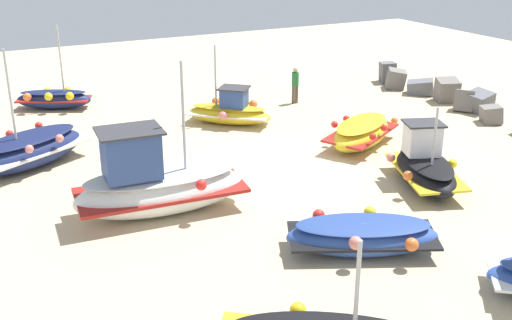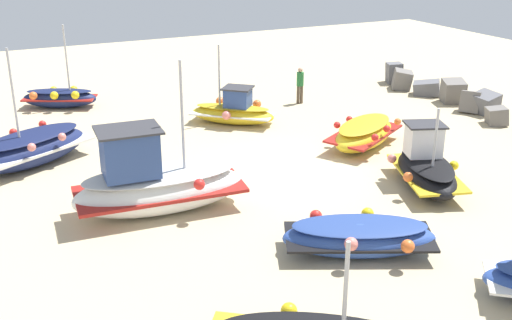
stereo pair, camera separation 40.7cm
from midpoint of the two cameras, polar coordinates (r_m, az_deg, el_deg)
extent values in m
plane|color=#C6B289|center=(21.15, 3.58, -0.71)|extent=(51.87, 51.87, 0.00)
ellipsoid|color=navy|center=(22.45, -19.34, 0.90)|extent=(3.50, 4.55, 1.13)
cube|color=white|center=(22.43, -19.35, 1.03)|extent=(3.46, 4.43, 0.12)
ellipsoid|color=#151E45|center=(22.30, -19.48, 2.01)|extent=(3.06, 4.00, 0.20)
cylinder|color=#B7B7BC|center=(21.67, -20.81, 5.68)|extent=(0.08, 0.08, 2.98)
sphere|color=#EA7F75|center=(21.24, -19.29, 1.10)|extent=(0.27, 0.27, 0.27)
sphere|color=red|center=(23.07, -20.83, 2.37)|extent=(0.27, 0.27, 0.27)
sphere|color=#EA7F75|center=(21.88, -16.79, 2.04)|extent=(0.27, 0.27, 0.27)
sphere|color=red|center=(23.70, -18.46, 3.12)|extent=(0.27, 0.27, 0.27)
ellipsoid|color=white|center=(17.93, -8.06, -2.84)|extent=(2.18, 5.06, 1.34)
cube|color=maroon|center=(17.91, -8.07, -2.66)|extent=(2.16, 4.87, 0.22)
ellipsoid|color=beige|center=(17.73, -8.14, -1.31)|extent=(1.86, 4.45, 0.30)
cube|color=#2D4784|center=(17.32, -10.80, 0.61)|extent=(1.29, 1.58, 1.28)
cube|color=#333338|center=(17.11, -10.95, 2.72)|extent=(1.50, 1.83, 0.06)
cylinder|color=#B7B7BC|center=(17.35, -6.09, 4.06)|extent=(0.08, 0.08, 3.10)
sphere|color=red|center=(17.07, -4.52, -2.23)|extent=(0.31, 0.31, 0.31)
sphere|color=orange|center=(18.50, -11.47, -0.72)|extent=(0.31, 0.31, 0.31)
ellipsoid|color=gold|center=(25.69, -1.69, 4.15)|extent=(3.34, 3.51, 0.83)
cube|color=white|center=(25.68, -1.69, 4.23)|extent=(3.25, 3.41, 0.14)
ellipsoid|color=gold|center=(25.60, -1.70, 4.83)|extent=(2.91, 3.07, 0.19)
cube|color=#2D4784|center=(25.42, -1.21, 5.73)|extent=(1.33, 1.33, 0.74)
cube|color=#333338|center=(25.32, -1.22, 6.60)|extent=(1.54, 1.55, 0.06)
cylinder|color=#B7B7BC|center=(25.44, -2.92, 7.73)|extent=(0.08, 0.08, 2.47)
sphere|color=orange|center=(26.58, -2.87, 5.39)|extent=(0.36, 0.36, 0.36)
sphere|color=#EA7F75|center=(24.90, -2.25, 4.10)|extent=(0.36, 0.36, 0.36)
sphere|color=orange|center=(26.12, 0.54, 5.13)|extent=(0.36, 0.36, 0.36)
ellipsoid|color=gold|center=(23.35, 10.33, 2.31)|extent=(3.17, 3.93, 0.98)
cube|color=maroon|center=(23.34, 10.34, 2.41)|extent=(3.12, 3.82, 0.13)
ellipsoid|color=gold|center=(23.23, 10.39, 3.22)|extent=(2.77, 3.45, 0.19)
sphere|color=orange|center=(23.84, 13.29, 3.42)|extent=(0.26, 0.26, 0.26)
sphere|color=red|center=(24.04, 9.00, 3.68)|extent=(0.26, 0.26, 0.26)
sphere|color=red|center=(22.92, 12.36, 2.80)|extent=(0.26, 0.26, 0.26)
sphere|color=red|center=(23.14, 7.91, 3.18)|extent=(0.26, 0.26, 0.26)
sphere|color=red|center=(22.03, 11.33, 2.03)|extent=(0.26, 0.26, 0.26)
ellipsoid|color=#2D4C9E|center=(15.91, 10.12, -7.05)|extent=(2.92, 4.07, 0.91)
cube|color=black|center=(15.89, 10.13, -6.92)|extent=(2.85, 3.93, 0.17)
ellipsoid|color=navy|center=(15.75, 10.20, -5.96)|extent=(2.53, 3.56, 0.22)
sphere|color=red|center=(16.37, 6.20, -5.11)|extent=(0.33, 0.33, 0.33)
sphere|color=#EA7F75|center=(15.02, 9.46, -7.59)|extent=(0.33, 0.33, 0.33)
sphere|color=yellow|center=(16.55, 10.85, -4.84)|extent=(0.33, 0.33, 0.33)
sphere|color=orange|center=(15.33, 14.44, -7.64)|extent=(0.33, 0.33, 0.33)
ellipsoid|color=black|center=(20.19, 15.83, -1.23)|extent=(3.87, 2.71, 0.94)
cube|color=gold|center=(20.18, 15.84, -1.12)|extent=(3.74, 2.68, 0.13)
ellipsoid|color=black|center=(20.06, 15.93, -0.26)|extent=(3.39, 2.36, 0.19)
cube|color=white|center=(20.31, 15.62, 1.73)|extent=(1.15, 1.26, 0.99)
cube|color=#333338|center=(20.15, 15.76, 3.14)|extent=(1.34, 1.46, 0.06)
cylinder|color=#B7B7BC|center=(19.33, 16.67, 1.95)|extent=(0.08, 0.08, 1.82)
sphere|color=orange|center=(19.09, 14.31, -1.52)|extent=(0.30, 0.30, 0.30)
sphere|color=yellow|center=(20.41, 18.17, -0.48)|extent=(0.30, 0.30, 0.30)
sphere|color=#EA7F75|center=(20.57, 12.87, 0.13)|extent=(0.30, 0.30, 0.30)
cylinder|color=#B7B7BC|center=(10.94, 9.26, -11.81)|extent=(0.08, 0.08, 1.93)
sphere|color=yellow|center=(12.47, 3.99, -13.58)|extent=(0.33, 0.33, 0.33)
ellipsoid|color=navy|center=(29.25, -17.10, 5.37)|extent=(2.43, 3.42, 0.81)
cube|color=maroon|center=(29.24, -17.11, 5.45)|extent=(2.41, 3.32, 0.07)
ellipsoid|color=#151E45|center=(29.17, -17.17, 6.01)|extent=(2.14, 3.01, 0.13)
cylinder|color=#B7B7BC|center=(28.70, -16.55, 8.94)|extent=(0.08, 0.08, 2.87)
sphere|color=yellow|center=(28.26, -15.79, 5.73)|extent=(0.35, 0.35, 0.35)
sphere|color=yellow|center=(29.71, -15.93, 6.20)|extent=(0.35, 0.35, 0.35)
sphere|color=yellow|center=(28.52, -17.56, 5.64)|extent=(0.35, 0.35, 0.35)
sphere|color=yellow|center=(29.98, -17.61, 6.10)|extent=(0.35, 0.35, 0.35)
sphere|color=orange|center=(28.81, -19.30, 5.56)|extent=(0.35, 0.35, 0.35)
cylinder|color=brown|center=(28.74, 4.58, 5.99)|extent=(0.14, 0.14, 0.82)
cylinder|color=brown|center=(28.68, 4.28, 5.97)|extent=(0.14, 0.14, 0.82)
cylinder|color=#236B33|center=(28.53, 4.47, 7.38)|extent=(0.32, 0.32, 0.62)
sphere|color=tan|center=(28.44, 4.49, 8.20)|extent=(0.22, 0.22, 0.22)
cube|color=slate|center=(33.18, 12.86, 7.74)|extent=(1.23, 1.08, 1.12)
cube|color=slate|center=(32.05, 13.56, 7.12)|extent=(1.41, 1.37, 1.07)
cube|color=slate|center=(31.19, 15.68, 6.31)|extent=(1.51, 1.55, 0.87)
cube|color=slate|center=(30.13, 17.93, 5.95)|extent=(1.36, 1.33, 1.18)
cube|color=slate|center=(28.89, 19.37, 5.04)|extent=(1.16, 1.17, 1.04)
cube|color=slate|center=(28.92, 20.56, 4.86)|extent=(1.21, 1.26, 1.11)
cube|color=slate|center=(27.49, 21.51, 3.74)|extent=(1.13, 1.12, 0.81)
camera|label=1|loc=(0.20, -89.39, 0.23)|focal=43.80mm
camera|label=2|loc=(0.20, 90.61, -0.23)|focal=43.80mm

